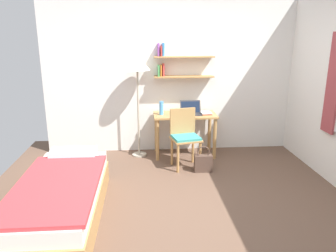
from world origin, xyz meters
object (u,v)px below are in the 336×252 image
at_px(desk, 185,122).
at_px(book_stack, 206,113).
at_px(desk_chair, 185,135).
at_px(standing_lamp, 137,68).
at_px(bed, 61,199).
at_px(handbag, 203,163).
at_px(water_bottle, 161,108).
at_px(laptop, 191,111).

distance_m(desk, book_stack, 0.38).
height_order(desk_chair, standing_lamp, standing_lamp).
distance_m(bed, handbag, 2.13).
bearing_deg(desk, book_stack, -3.09).
bearing_deg(handbag, desk_chair, 136.98).
xyz_separation_m(book_stack, handbag, (-0.15, -0.70, -0.59)).
bearing_deg(standing_lamp, bed, -113.75).
bearing_deg(water_bottle, book_stack, -1.06).
xyz_separation_m(laptop, water_bottle, (-0.48, 0.00, 0.06)).
relative_size(standing_lamp, water_bottle, 7.47).
bearing_deg(book_stack, bed, -136.37).
distance_m(water_bottle, handbag, 1.15).
height_order(desk, desk_chair, desk_chair).
xyz_separation_m(bed, desk, (1.60, 1.88, 0.33)).
bearing_deg(handbag, laptop, 97.58).
xyz_separation_m(standing_lamp, water_bottle, (0.38, -0.03, -0.64)).
distance_m(laptop, handbag, 0.96).
bearing_deg(standing_lamp, handbag, -38.17).
distance_m(desk_chair, handbag, 0.50).
bearing_deg(bed, book_stack, 43.63).
height_order(laptop, book_stack, laptop).
relative_size(laptop, book_stack, 1.51).
relative_size(bed, desk, 1.90).
relative_size(desk_chair, water_bottle, 4.04).
xyz_separation_m(water_bottle, book_stack, (0.73, -0.01, -0.09)).
height_order(bed, laptop, laptop).
distance_m(desk_chair, laptop, 0.57).
xyz_separation_m(bed, book_stack, (1.95, 1.86, 0.49)).
bearing_deg(book_stack, standing_lamp, 177.57).
distance_m(bed, standing_lamp, 2.42).
height_order(laptop, handbag, laptop).
height_order(water_bottle, book_stack, water_bottle).
bearing_deg(standing_lamp, water_bottle, -5.08).
bearing_deg(desk, desk_chair, -97.14).
bearing_deg(laptop, handbag, -82.42).
bearing_deg(book_stack, handbag, -102.40).
bearing_deg(standing_lamp, desk, -2.14).
bearing_deg(desk_chair, water_bottle, 124.10).
relative_size(laptop, water_bottle, 1.55).
xyz_separation_m(bed, handbag, (1.79, 1.15, -0.10)).
distance_m(standing_lamp, book_stack, 1.33).
bearing_deg(laptop, desk_chair, -107.86).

